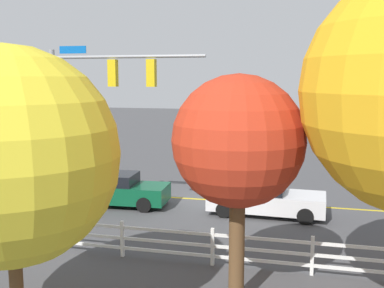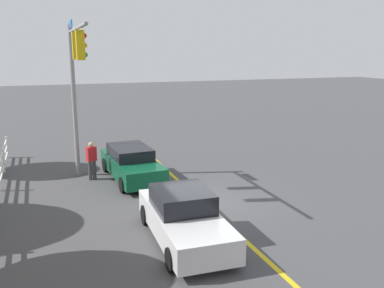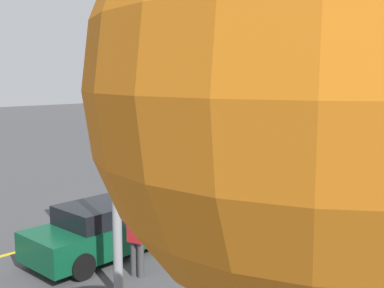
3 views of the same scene
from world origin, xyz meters
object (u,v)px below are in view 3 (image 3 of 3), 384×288
at_px(car_1, 114,227).
at_px(car_2, 263,186).
at_px(pedestrian, 137,238).
at_px(tree_1, 323,93).
at_px(car_0, 316,150).

relative_size(car_1, car_2, 1.03).
xyz_separation_m(pedestrian, tree_1, (3.60, 6.86, 3.66)).
distance_m(car_0, car_1, 16.57).
xyz_separation_m(car_1, car_2, (-6.67, -0.15, 0.00)).
bearing_deg(car_0, car_2, 20.58).
bearing_deg(car_1, tree_1, -118.92).
bearing_deg(tree_1, car_1, -115.70).
distance_m(car_1, car_2, 6.67).
distance_m(car_0, tree_1, 23.97).
xyz_separation_m(car_2, tree_1, (10.76, 8.66, 3.87)).
bearing_deg(pedestrian, car_0, -178.41).
bearing_deg(pedestrian, car_1, -122.78).
height_order(car_1, pedestrian, pedestrian).
bearing_deg(car_2, tree_1, -139.18).
bearing_deg(car_0, pedestrian, 17.93).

